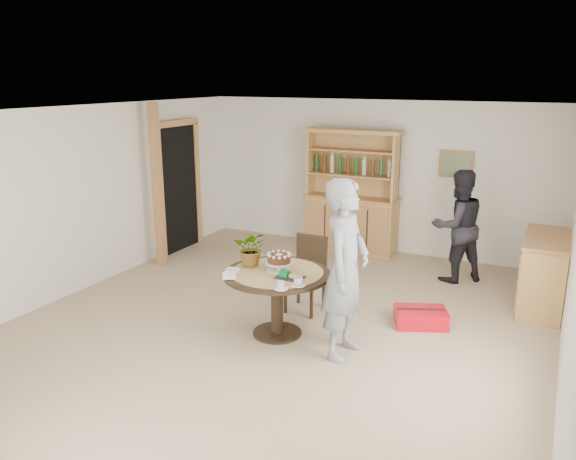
% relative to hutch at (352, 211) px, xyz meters
% --- Properties ---
extents(ground, '(7.00, 7.00, 0.00)m').
position_rel_hutch_xyz_m(ground, '(0.30, -3.24, -0.69)').
color(ground, tan).
rests_on(ground, ground).
extents(room_shell, '(6.04, 7.04, 2.52)m').
position_rel_hutch_xyz_m(room_shell, '(0.30, -3.23, 1.05)').
color(room_shell, white).
rests_on(room_shell, ground).
extents(doorway, '(0.13, 1.10, 2.18)m').
position_rel_hutch_xyz_m(doorway, '(-2.63, -1.24, 0.42)').
color(doorway, black).
rests_on(doorway, ground).
extents(pine_post, '(0.12, 0.12, 2.50)m').
position_rel_hutch_xyz_m(pine_post, '(-2.40, -2.04, 0.56)').
color(pine_post, '#B3824B').
rests_on(pine_post, ground).
extents(hutch, '(1.62, 0.54, 2.04)m').
position_rel_hutch_xyz_m(hutch, '(0.00, 0.00, 0.00)').
color(hutch, tan).
rests_on(hutch, ground).
extents(sideboard, '(0.54, 1.26, 0.94)m').
position_rel_hutch_xyz_m(sideboard, '(3.04, -1.24, -0.22)').
color(sideboard, tan).
rests_on(sideboard, ground).
extents(dining_table, '(1.20, 1.20, 0.76)m').
position_rel_hutch_xyz_m(dining_table, '(0.38, -3.42, -0.08)').
color(dining_table, black).
rests_on(dining_table, ground).
extents(dining_chair, '(0.43, 0.43, 0.95)m').
position_rel_hutch_xyz_m(dining_chair, '(0.38, -2.59, -0.15)').
color(dining_chair, black).
rests_on(dining_chair, ground).
extents(birthday_cake, '(0.30, 0.30, 0.20)m').
position_rel_hutch_xyz_m(birthday_cake, '(0.38, -3.37, 0.19)').
color(birthday_cake, white).
rests_on(birthday_cake, dining_table).
extents(flower_vase, '(0.47, 0.44, 0.42)m').
position_rel_hutch_xyz_m(flower_vase, '(0.03, -3.37, 0.28)').
color(flower_vase, '#3F7233').
rests_on(flower_vase, dining_table).
extents(gift_tray, '(0.30, 0.20, 0.08)m').
position_rel_hutch_xyz_m(gift_tray, '(0.59, -3.55, 0.10)').
color(gift_tray, black).
rests_on(gift_tray, dining_table).
extents(coffee_cup_a, '(0.15, 0.15, 0.09)m').
position_rel_hutch_xyz_m(coffee_cup_a, '(0.78, -3.70, 0.11)').
color(coffee_cup_a, silver).
rests_on(coffee_cup_a, dining_table).
extents(coffee_cup_b, '(0.15, 0.15, 0.08)m').
position_rel_hutch_xyz_m(coffee_cup_b, '(0.66, -3.87, 0.11)').
color(coffee_cup_b, silver).
rests_on(coffee_cup_b, dining_table).
extents(napkins, '(0.24, 0.33, 0.03)m').
position_rel_hutch_xyz_m(napkins, '(-0.03, -3.74, 0.09)').
color(napkins, white).
rests_on(napkins, dining_table).
extents(teen_boy, '(0.46, 0.69, 1.90)m').
position_rel_hutch_xyz_m(teen_boy, '(1.23, -3.52, 0.26)').
color(teen_boy, gray).
rests_on(teen_boy, ground).
extents(adult_person, '(1.00, 0.98, 1.62)m').
position_rel_hutch_xyz_m(adult_person, '(1.85, -0.70, 0.12)').
color(adult_person, black).
rests_on(adult_person, ground).
extents(red_suitcase, '(0.71, 0.60, 0.21)m').
position_rel_hutch_xyz_m(red_suitcase, '(1.79, -2.45, -0.59)').
color(red_suitcase, red).
rests_on(red_suitcase, ground).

